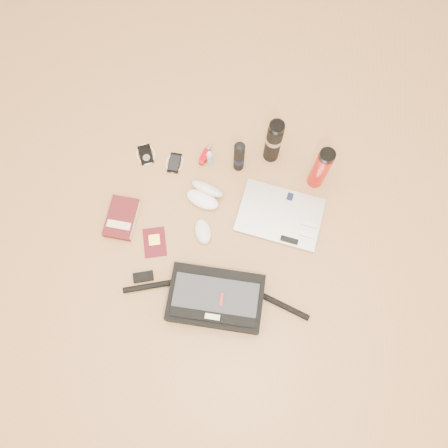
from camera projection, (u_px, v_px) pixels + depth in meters
The scene contains 14 objects.
ground at pixel (211, 251), 1.91m from camera, with size 4.00×4.00×0.00m, color #AD7A48.
messenger_bag at pixel (215, 299), 1.80m from camera, with size 0.80×0.25×0.11m.
laptop at pixel (280, 216), 1.95m from camera, with size 0.40×0.31×0.04m.
book at pixel (122, 218), 1.94m from camera, with size 0.14×0.20×0.04m.
passport at pixel (155, 242), 1.92m from camera, with size 0.13×0.15×0.01m.
mouse at pixel (203, 232), 1.92m from camera, with size 0.10×0.13×0.04m.
sunglasses_case at pixel (205, 194), 1.96m from camera, with size 0.19×0.17×0.09m.
ipod at pixel (146, 155), 2.05m from camera, with size 0.11×0.11×0.01m.
phone at pixel (175, 163), 2.03m from camera, with size 0.08×0.10×0.01m.
inhaler at pixel (205, 155), 2.04m from camera, with size 0.05×0.11×0.03m.
spray_bottle at pixel (210, 158), 2.00m from camera, with size 0.03×0.03×0.11m.
aerosol_can at pixel (239, 156), 1.94m from camera, with size 0.06×0.06×0.21m.
thermos_black at pixel (274, 141), 1.92m from camera, with size 0.08×0.08×0.27m.
thermos_red at pixel (321, 168), 1.88m from camera, with size 0.09×0.09×0.27m.
Camera 1 is at (0.12, -0.45, 1.86)m, focal length 35.00 mm.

